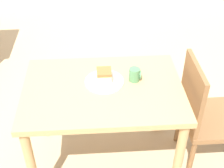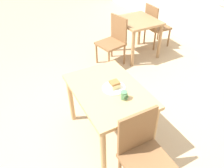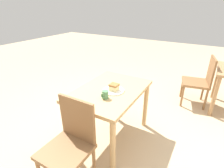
{
  "view_description": "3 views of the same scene",
  "coord_description": "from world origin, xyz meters",
  "views": [
    {
      "loc": [
        0.07,
        -1.43,
        1.99
      ],
      "look_at": [
        0.18,
        0.19,
        0.74
      ],
      "focal_mm": 50.0,
      "sensor_mm": 36.0,
      "label": 1
    },
    {
      "loc": [
        1.81,
        -0.71,
        2.24
      ],
      "look_at": [
        0.14,
        0.2,
        0.81
      ],
      "focal_mm": 35.0,
      "sensor_mm": 36.0,
      "label": 2
    },
    {
      "loc": [
        1.76,
        1.16,
        1.7
      ],
      "look_at": [
        0.1,
        0.19,
        0.81
      ],
      "focal_mm": 28.0,
      "sensor_mm": 36.0,
      "label": 3
    }
  ],
  "objects": [
    {
      "name": "chair_far_corner",
      "position": [
        -1.45,
        1.09,
        0.48
      ],
      "size": [
        0.51,
        0.51,
        0.89
      ],
      "rotation": [
        0.0,
        0.0,
        0.2
      ],
      "color": "brown",
      "rests_on": "ground_plane"
    },
    {
      "name": "dining_table_near",
      "position": [
        0.11,
        0.17,
        0.62
      ],
      "size": [
        1.05,
        0.73,
        0.73
      ],
      "color": "tan",
      "rests_on": "ground_plane"
    },
    {
      "name": "chair_far_opposite",
      "position": [
        -1.66,
        2.21,
        0.48
      ],
      "size": [
        0.45,
        0.45,
        0.89
      ],
      "rotation": [
        0.0,
        0.0,
        3.11
      ],
      "color": "brown",
      "rests_on": "ground_plane"
    },
    {
      "name": "dining_table_far",
      "position": [
        -1.51,
        1.65,
        0.6
      ],
      "size": [
        0.79,
        0.72,
        0.73
      ],
      "color": "#9E754C",
      "rests_on": "ground_plane"
    },
    {
      "name": "cake_slice",
      "position": [
        0.13,
        0.23,
        0.79
      ],
      "size": [
        0.1,
        0.1,
        0.08
      ],
      "color": "beige",
      "rests_on": "plate"
    },
    {
      "name": "chair_near_window",
      "position": [
        0.84,
        0.15,
        0.48
      ],
      "size": [
        0.44,
        0.44,
        0.89
      ],
      "rotation": [
        0.0,
        0.0,
        1.57
      ],
      "color": "brown",
      "rests_on": "ground_plane"
    },
    {
      "name": "plate",
      "position": [
        0.13,
        0.23,
        0.74
      ],
      "size": [
        0.26,
        0.26,
        0.01
      ],
      "color": "white",
      "rests_on": "dining_table_near"
    },
    {
      "name": "coffee_mug",
      "position": [
        0.33,
        0.24,
        0.78
      ],
      "size": [
        0.08,
        0.07,
        0.09
      ],
      "color": "#4C8456",
      "rests_on": "dining_table_near"
    },
    {
      "name": "ground_plane",
      "position": [
        0.0,
        0.0,
        0.0
      ],
      "size": [
        14.0,
        14.0,
        0.0
      ],
      "primitive_type": "plane",
      "color": "tan"
    }
  ]
}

